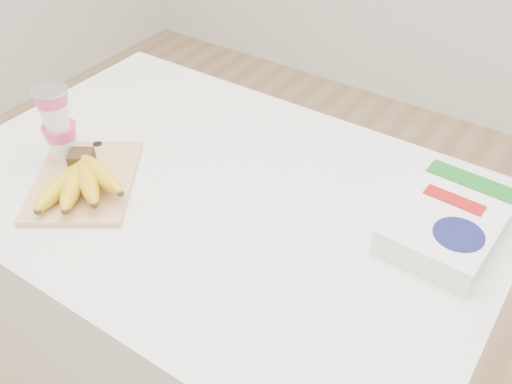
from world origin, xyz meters
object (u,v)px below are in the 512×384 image
cutting_board (85,181)px  bananas (81,180)px  cereal_box (449,223)px  yogurt_stack (57,123)px  table (224,321)px

cutting_board → bananas: size_ratio=1.34×
cereal_box → yogurt_stack: bearing=-159.0°
yogurt_stack → bananas: bearing=-26.4°
yogurt_stack → cereal_box: bearing=18.1°
table → cutting_board: size_ratio=4.22×
cutting_board → cereal_box: (0.67, 0.27, 0.02)m
table → cutting_board: cutting_board is taller
table → cereal_box: 0.65m
bananas → yogurt_stack: yogurt_stack is taller
bananas → yogurt_stack: size_ratio=1.20×
cutting_board → bananas: bananas is taller
cutting_board → yogurt_stack: size_ratio=1.61×
yogurt_stack → cereal_box: yogurt_stack is taller
cutting_board → bananas: 0.05m
yogurt_stack → cereal_box: (0.76, 0.25, -0.08)m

